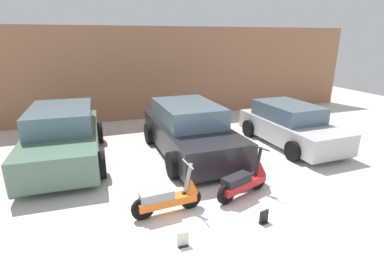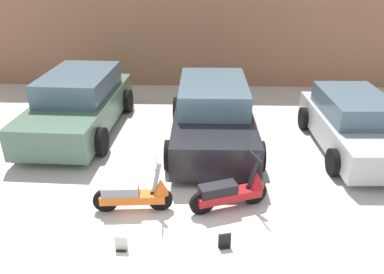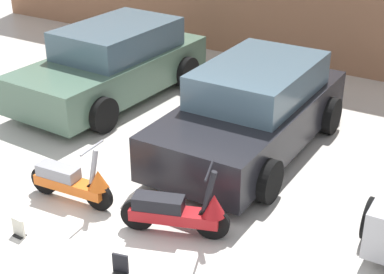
# 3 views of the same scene
# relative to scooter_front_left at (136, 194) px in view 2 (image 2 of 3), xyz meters

# --- Properties ---
(ground_plane) EXTENTS (28.00, 28.00, 0.00)m
(ground_plane) POSITION_rel_scooter_front_left_xyz_m (0.86, -0.72, -0.35)
(ground_plane) COLOR silver
(wall_back) EXTENTS (19.60, 0.12, 3.65)m
(wall_back) POSITION_rel_scooter_front_left_xyz_m (0.86, 7.24, 1.48)
(wall_back) COLOR #9E6B4C
(wall_back) RESTS_ON ground_plane
(scooter_front_left) EXTENTS (1.40, 0.50, 0.98)m
(scooter_front_left) POSITION_rel_scooter_front_left_xyz_m (0.00, 0.00, 0.00)
(scooter_front_left) COLOR black
(scooter_front_left) RESTS_ON ground_plane
(scooter_front_right) EXTENTS (1.40, 0.73, 1.02)m
(scooter_front_right) POSITION_rel_scooter_front_left_xyz_m (1.69, 0.13, 0.01)
(scooter_front_right) COLOR black
(scooter_front_right) RESTS_ON ground_plane
(car_rear_left) EXTENTS (2.20, 4.35, 1.45)m
(car_rear_left) POSITION_rel_scooter_front_left_xyz_m (-2.03, 3.48, 0.35)
(car_rear_left) COLOR #51705B
(car_rear_left) RESTS_ON ground_plane
(car_rear_center) EXTENTS (2.09, 4.28, 1.45)m
(car_rear_center) POSITION_rel_scooter_front_left_xyz_m (1.39, 2.86, 0.35)
(car_rear_center) COLOR black
(car_rear_center) RESTS_ON ground_plane
(car_rear_right) EXTENTS (1.88, 3.76, 1.26)m
(car_rear_right) POSITION_rel_scooter_front_left_xyz_m (4.64, 2.59, 0.26)
(car_rear_right) COLOR #B7B7BC
(car_rear_right) RESTS_ON ground_plane
(placard_near_left_scooter) EXTENTS (0.20, 0.12, 0.26)m
(placard_near_left_scooter) POSITION_rel_scooter_front_left_xyz_m (-0.07, -1.01, -0.23)
(placard_near_left_scooter) COLOR black
(placard_near_left_scooter) RESTS_ON ground_plane
(placard_near_right_scooter) EXTENTS (0.20, 0.15, 0.26)m
(placard_near_right_scooter) POSITION_rel_scooter_front_left_xyz_m (1.51, -0.90, -0.23)
(placard_near_right_scooter) COLOR black
(placard_near_right_scooter) RESTS_ON ground_plane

